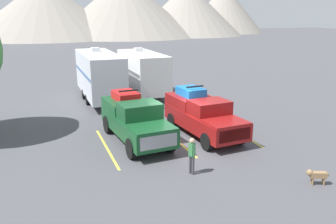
{
  "coord_description": "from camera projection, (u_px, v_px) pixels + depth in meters",
  "views": [
    {
      "loc": [
        -6.46,
        -15.64,
        6.35
      ],
      "look_at": [
        0.0,
        1.36,
        1.2
      ],
      "focal_mm": 37.2,
      "sensor_mm": 36.0,
      "label": 1
    }
  ],
  "objects": [
    {
      "name": "dog",
      "position": [
        316.0,
        175.0,
        13.31
      ],
      "size": [
        0.83,
        0.48,
        0.62
      ],
      "color": "olive",
      "rests_on": "ground"
    },
    {
      "name": "pickup_truck_b",
      "position": [
        202.0,
        114.0,
        18.75
      ],
      "size": [
        2.53,
        5.74,
        2.53
      ],
      "color": "maroon",
      "rests_on": "ground"
    },
    {
      "name": "mountain_ridge",
      "position": [
        75.0,
        9.0,
        97.74
      ],
      "size": [
        137.89,
        49.56,
        16.74
      ],
      "color": "gray",
      "rests_on": "ground"
    },
    {
      "name": "camper_trailer_a",
      "position": [
        99.0,
        74.0,
        25.86
      ],
      "size": [
        2.46,
        9.1,
        3.86
      ],
      "color": "silver",
      "rests_on": "ground"
    },
    {
      "name": "camper_trailer_b",
      "position": [
        143.0,
        71.0,
        27.6
      ],
      "size": [
        2.46,
        8.11,
        3.69
      ],
      "color": "white",
      "rests_on": "ground"
    },
    {
      "name": "lot_stripe_a",
      "position": [
        107.0,
        148.0,
        17.09
      ],
      "size": [
        0.12,
        5.5,
        0.01
      ],
      "primitive_type": "cube",
      "color": "gold",
      "rests_on": "ground"
    },
    {
      "name": "ground_plane",
      "position": [
        177.0,
        141.0,
        18.0
      ],
      "size": [
        240.0,
        240.0,
        0.0
      ],
      "primitive_type": "plane",
      "color": "#47474C"
    },
    {
      "name": "lot_stripe_b",
      "position": [
        175.0,
        139.0,
        18.32
      ],
      "size": [
        0.12,
        5.5,
        0.01
      ],
      "primitive_type": "cube",
      "color": "gold",
      "rests_on": "ground"
    },
    {
      "name": "pickup_truck_a",
      "position": [
        135.0,
        118.0,
        17.8
      ],
      "size": [
        2.56,
        5.9,
        2.51
      ],
      "color": "#144723",
      "rests_on": "ground"
    },
    {
      "name": "lot_stripe_c",
      "position": [
        234.0,
        131.0,
        19.56
      ],
      "size": [
        0.12,
        5.5,
        0.01
      ],
      "primitive_type": "cube",
      "color": "gold",
      "rests_on": "ground"
    },
    {
      "name": "person_a",
      "position": [
        192.0,
        154.0,
        14.07
      ],
      "size": [
        0.25,
        0.33,
        1.56
      ],
      "color": "#3F3F42",
      "rests_on": "ground"
    }
  ]
}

